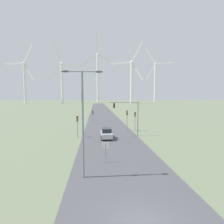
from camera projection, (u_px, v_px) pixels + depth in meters
road_surface at (104, 118)px, 57.44m from camera, size 10.00×240.00×0.01m
streetlamp at (83, 111)px, 15.20m from camera, size 3.55×0.32×9.50m
stop_sign_near at (106, 148)px, 19.06m from camera, size 0.81×0.07×2.36m
traffic_light_post_near_left at (77, 122)px, 30.60m from camera, size 0.28×0.34×3.81m
traffic_light_post_near_right at (135, 117)px, 36.26m from camera, size 0.28×0.34×3.96m
traffic_light_post_mid_left at (93, 114)px, 45.37m from camera, size 0.28×0.33×3.50m
traffic_light_post_mid_right at (127, 116)px, 36.50m from camera, size 0.28×0.34×4.27m
traffic_light_mast_overhead at (128, 111)px, 31.48m from camera, size 5.21×0.35×6.42m
car_approaching at (106, 133)px, 30.04m from camera, size 1.88×4.14×1.83m
wind_turbine_far_left at (24, 78)px, 169.27m from camera, size 29.60×8.26×56.42m
wind_turbine_left at (62, 78)px, 172.06m from camera, size 33.59×3.58×58.02m
wind_turbine_center at (98, 73)px, 193.86m from camera, size 40.39×3.72×75.67m
wind_turbine_right at (132, 78)px, 162.74m from camera, size 30.22×9.25×56.54m
wind_turbine_far_right at (155, 78)px, 224.54m from camera, size 35.09×9.05×68.20m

